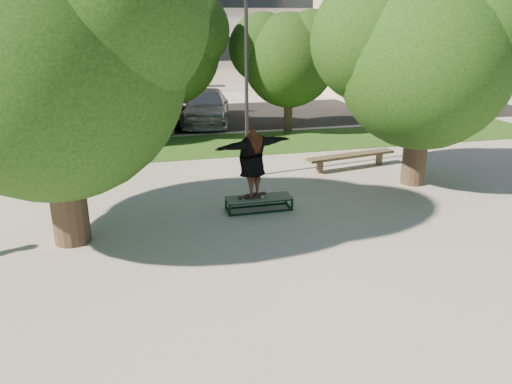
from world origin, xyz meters
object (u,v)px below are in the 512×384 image
object	(u,v)px
tree_right	(422,52)
car_silver_b	(206,107)
lamppost	(246,81)
car_silver_a	(73,107)
grind_box	(259,204)
car_dark	(124,108)
car_grey	(155,107)
tree_left	(44,49)
bench	(351,157)

from	to	relation	value
tree_right	car_silver_b	size ratio (longest dim) A/B	1.17
lamppost	car_silver_a	distance (m)	13.43
grind_box	car_dark	size ratio (longest dim) A/B	0.37
grind_box	car_grey	size ratio (longest dim) A/B	0.32
tree_left	tree_right	bearing A→B (deg)	11.03
bench	lamppost	bearing A→B (deg)	169.73
tree_right	car_dark	distance (m)	15.30
car_silver_a	car_grey	xyz separation A→B (m)	(4.08, -1.38, 0.07)
grind_box	tree_left	bearing A→B (deg)	-170.62
tree_right	grind_box	size ratio (longest dim) A/B	3.62
tree_left	car_silver_b	distance (m)	14.84
lamppost	car_dark	distance (m)	11.11
car_grey	car_silver_b	xyz separation A→B (m)	(2.50, -0.68, 0.02)
tree_left	car_silver_b	world-z (taller)	tree_left
tree_left	tree_right	xyz separation A→B (m)	(10.21, 1.99, -0.33)
car_silver_a	car_dark	bearing A→B (deg)	-23.77
tree_left	car_grey	bearing A→B (deg)	78.39
tree_right	car_dark	bearing A→B (deg)	126.36
grind_box	car_silver_b	size ratio (longest dim) A/B	0.32
grind_box	car_silver_a	xyz separation A→B (m)	(-6.10, 14.60, 0.53)
car_dark	car_silver_b	distance (m)	4.09
lamppost	car_grey	size ratio (longest dim) A/B	1.08
car_dark	car_silver_b	world-z (taller)	car_silver_b
car_grey	car_dark	bearing A→B (deg)	171.87
lamppost	grind_box	distance (m)	4.30
tree_left	car_dark	bearing A→B (deg)	84.50
lamppost	car_silver_b	xyz separation A→B (m)	(0.09, 9.44, -2.34)
tree_left	car_dark	size ratio (longest dim) A/B	1.46
bench	car_silver_a	xyz separation A→B (m)	(-10.24, 11.48, 0.28)
tree_right	car_grey	world-z (taller)	tree_right
lamppost	grind_box	bearing A→B (deg)	-97.18
tree_right	car_silver_b	distance (m)	12.77
tree_left	bench	size ratio (longest dim) A/B	2.06
tree_left	car_silver_a	bearing A→B (deg)	94.44
car_dark	car_grey	distance (m)	1.53
tree_left	lamppost	distance (m)	6.70
bench	car_grey	distance (m)	11.84
lamppost	car_dark	xyz separation A→B (m)	(-3.94, 10.12, -2.35)
tree_left	car_silver_a	size ratio (longest dim) A/B	1.69
tree_left	tree_right	distance (m)	10.41
lamppost	bench	world-z (taller)	lamppost
grind_box	car_dark	xyz separation A→B (m)	(-3.55, 13.22, 0.61)
car_silver_b	tree_left	bearing A→B (deg)	-100.52
tree_right	car_grey	distance (m)	14.48
car_grey	car_silver_b	world-z (taller)	car_silver_b
grind_box	car_silver_a	world-z (taller)	car_silver_a
grind_box	car_grey	xyz separation A→B (m)	(-2.02, 13.22, 0.60)
car_silver_b	grind_box	bearing A→B (deg)	-80.75
grind_box	car_grey	bearing A→B (deg)	98.69
bench	car_dark	distance (m)	12.71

